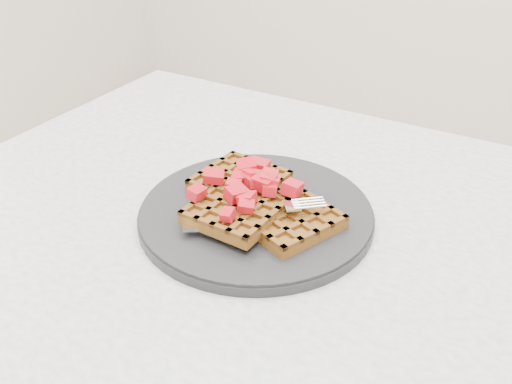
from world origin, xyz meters
TOP-DOWN VIEW (x-y plane):
  - table at (0.00, 0.00)m, footprint 1.20×0.80m
  - plate at (-0.14, 0.02)m, footprint 0.30×0.30m
  - waffles at (-0.14, 0.02)m, footprint 0.22×0.18m
  - strawberry_pile at (-0.14, 0.02)m, footprint 0.15×0.15m
  - fork at (-0.11, -0.01)m, footprint 0.15×0.13m

SIDE VIEW (x-z plane):
  - table at x=0.00m, z-range 0.26..1.01m
  - plate at x=-0.14m, z-range 0.75..0.77m
  - fork at x=-0.11m, z-range 0.77..0.78m
  - waffles at x=-0.14m, z-range 0.76..0.79m
  - strawberry_pile at x=-0.14m, z-range 0.79..0.82m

